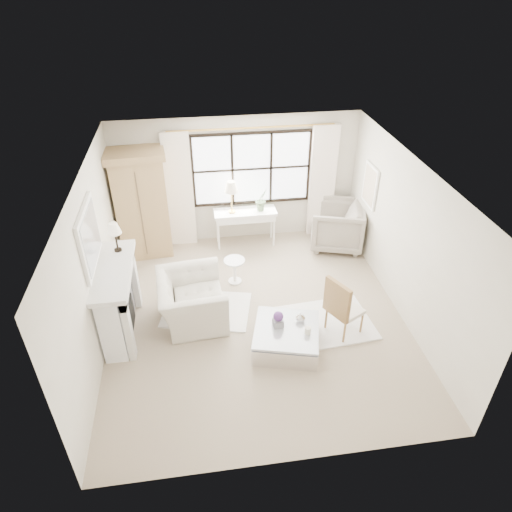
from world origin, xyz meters
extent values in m
plane|color=tan|center=(0.00, 0.00, 0.00)|extent=(5.50, 5.50, 0.00)
plane|color=white|center=(0.00, 0.00, 2.70)|extent=(5.50, 5.50, 0.00)
plane|color=beige|center=(0.00, 2.75, 1.35)|extent=(5.00, 0.00, 5.00)
plane|color=beige|center=(0.00, -2.75, 1.35)|extent=(5.00, 0.00, 5.00)
plane|color=silver|center=(-2.50, 0.00, 1.35)|extent=(0.00, 5.50, 5.50)
plane|color=beige|center=(2.50, 0.00, 1.35)|extent=(0.00, 5.50, 5.50)
cube|color=white|center=(0.30, 2.73, 1.60)|extent=(2.40, 0.02, 1.50)
cylinder|color=#B98C40|center=(0.30, 2.67, 2.47)|extent=(3.30, 0.04, 0.04)
cube|color=white|center=(-1.20, 2.65, 1.24)|extent=(0.55, 0.10, 2.47)
cube|color=white|center=(1.80, 2.65, 1.24)|extent=(0.55, 0.10, 2.47)
cube|color=silver|center=(-2.29, 0.00, 0.59)|extent=(0.34, 1.50, 1.18)
cube|color=silver|center=(-2.12, 0.00, 0.53)|extent=(0.03, 1.22, 0.97)
cube|color=black|center=(-2.11, 0.00, 0.32)|extent=(0.06, 0.52, 0.50)
cube|color=silver|center=(-2.25, 0.00, 1.22)|extent=(0.58, 1.66, 0.08)
cube|color=white|center=(-2.47, 0.00, 1.84)|extent=(0.05, 1.15, 0.95)
cube|color=silver|center=(-2.44, 0.00, 1.84)|extent=(0.02, 1.00, 0.80)
cube|color=white|center=(2.47, 1.70, 1.55)|extent=(0.04, 0.62, 0.82)
cube|color=beige|center=(2.45, 1.70, 1.55)|extent=(0.01, 0.52, 0.72)
cylinder|color=black|center=(-2.20, 0.51, 1.27)|extent=(0.12, 0.12, 0.03)
cylinder|color=black|center=(-2.20, 0.51, 1.44)|extent=(0.03, 0.03, 0.30)
cone|color=beige|center=(-2.20, 0.51, 1.68)|extent=(0.22, 0.22, 0.18)
cube|color=tan|center=(-1.96, 2.38, 1.05)|extent=(1.05, 0.69, 2.10)
cube|color=tan|center=(-1.96, 2.38, 2.17)|extent=(1.18, 0.80, 0.14)
cube|color=white|center=(0.11, 2.42, 0.68)|extent=(1.24, 0.42, 0.14)
cube|color=white|center=(0.11, 2.42, 0.77)|extent=(1.30, 0.46, 0.06)
cylinder|color=gold|center=(-0.16, 2.41, 0.82)|extent=(0.14, 0.14, 0.03)
cylinder|color=gold|center=(-0.16, 2.41, 1.06)|extent=(0.02, 0.02, 0.46)
cone|color=beige|center=(-0.16, 2.41, 1.38)|extent=(0.28, 0.28, 0.22)
imported|color=#57734D|center=(0.46, 2.42, 1.04)|extent=(0.33, 0.32, 0.47)
cylinder|color=white|center=(-0.26, 1.07, 0.01)|extent=(0.26, 0.26, 0.03)
cylinder|color=white|center=(-0.26, 1.07, 0.25)|extent=(0.06, 0.06, 0.44)
cylinder|color=white|center=(-0.26, 1.07, 0.49)|extent=(0.40, 0.40, 0.03)
cube|color=white|center=(-0.85, 0.30, 0.01)|extent=(1.70, 1.37, 0.03)
cube|color=white|center=(1.14, -0.34, 0.01)|extent=(1.66, 1.30, 0.03)
imported|color=beige|center=(-1.09, 0.12, 0.41)|extent=(1.19, 1.33, 0.81)
imported|color=gray|center=(2.03, 2.08, 0.49)|extent=(1.32, 1.30, 0.97)
cube|color=white|center=(1.38, -0.56, 0.46)|extent=(0.63, 0.64, 0.07)
cube|color=#9D7442|center=(1.17, -0.67, 0.78)|extent=(0.27, 0.45, 0.60)
cube|color=silver|center=(0.36, -0.78, 0.16)|extent=(1.22, 1.22, 0.32)
cube|color=#B5BAC0|center=(0.36, -0.78, 0.36)|extent=(1.22, 1.22, 0.04)
cube|color=slate|center=(0.24, -0.69, 0.44)|extent=(0.16, 0.16, 0.12)
sphere|color=#572E73|center=(0.24, -0.69, 0.58)|extent=(0.16, 0.16, 0.16)
cylinder|color=silver|center=(0.66, -0.93, 0.44)|extent=(0.10, 0.10, 0.12)
imported|color=silver|center=(0.61, -0.63, 0.46)|extent=(0.18, 0.18, 0.16)
camera|label=1|loc=(-0.88, -5.97, 5.30)|focal=32.00mm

